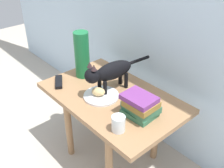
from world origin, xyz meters
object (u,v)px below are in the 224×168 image
Objects in this scene: bread_roll at (98,92)px; book_stack at (140,106)px; plate at (101,96)px; candle_jar at (118,124)px; green_vase at (82,55)px; side_table at (112,104)px; tv_remote at (59,82)px; cat at (110,72)px.

bread_roll is 0.43× the size of book_stack.
plate is 0.31m from candle_jar.
green_vase reaches higher than candle_jar.
plate is 0.04m from bread_roll.
candle_jar is at bearing -35.69° from side_table.
tv_remote is at bearing 178.23° from candle_jar.
green_vase is (-0.55, 0.03, 0.09)m from book_stack.
cat is 1.54× the size of green_vase.
bread_roll is at bearing -118.98° from plate.
bread_roll is 0.31m from tv_remote.
cat is 0.30m from book_stack.
candle_jar reaches higher than bread_roll.
side_table is 10.85× the size of bread_roll.
plate is 0.68× the size of green_vase.
candle_jar is 0.57× the size of tv_remote.
side_table is at bearing 144.31° from candle_jar.
cat is at bearing 172.56° from book_stack.
tv_remote is (-0.58, -0.15, -0.05)m from book_stack.
cat is (-0.01, 0.10, 0.09)m from bread_roll.
book_stack reaches higher than plate.
plate reaches higher than side_table.
green_vase reaches higher than cat.
green_vase reaches higher than plate.
bread_roll is 0.17× the size of cat.
cat reaches higher than candle_jar.
book_stack reaches higher than side_table.
bread_roll is at bearing -117.57° from side_table.
cat is at bearing 154.20° from side_table.
candle_jar is 0.59m from tv_remote.
book_stack is (0.24, -0.01, 0.13)m from side_table.
cat is 0.38m from candle_jar.
bread_roll is (-0.04, -0.07, 0.11)m from side_table.
side_table is 4.08× the size of plate.
book_stack is (0.27, 0.04, 0.06)m from plate.
tv_remote is at bearing -160.57° from plate.
cat reaches higher than bread_roll.
book_stack is at bearing 11.76° from bread_roll.
candle_jar is (0.01, -0.17, -0.03)m from book_stack.
green_vase is at bearing -177.55° from cat.
cat is at bearing 145.75° from candle_jar.
book_stack is 1.24× the size of tv_remote.
cat is 0.26m from green_vase.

